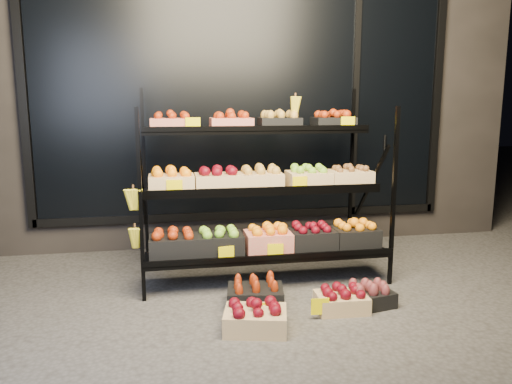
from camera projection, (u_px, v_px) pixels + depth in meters
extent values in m
plane|color=#514F4C|center=(277.00, 300.00, 3.91)|extent=(24.00, 24.00, 0.00)
cube|color=#2D2826|center=(231.00, 84.00, 6.11)|extent=(6.00, 2.00, 3.50)
cube|color=black|center=(245.00, 100.00, 5.16)|extent=(4.20, 0.04, 2.40)
cube|color=black|center=(245.00, 214.00, 5.36)|extent=(4.30, 0.06, 0.08)
cube|color=black|center=(23.00, 100.00, 4.76)|extent=(0.08, 0.06, 2.50)
cube|color=black|center=(436.00, 100.00, 5.52)|extent=(0.08, 0.06, 2.50)
cube|color=black|center=(355.00, 100.00, 5.36)|extent=(0.06, 0.06, 2.50)
cylinder|color=black|center=(385.00, 146.00, 5.48)|extent=(0.02, 0.02, 0.25)
cube|color=black|center=(141.00, 207.00, 3.77)|extent=(0.03, 0.03, 1.50)
cube|color=black|center=(394.00, 198.00, 4.13)|extent=(0.03, 0.03, 1.50)
cube|color=black|center=(145.00, 178.00, 4.69)|extent=(0.03, 0.03, 1.66)
cube|color=black|center=(351.00, 172.00, 5.06)|extent=(0.03, 0.03, 1.66)
cube|color=black|center=(268.00, 255.00, 4.20)|extent=(2.05, 0.42, 0.03)
cube|color=black|center=(273.00, 258.00, 4.00)|extent=(2.05, 0.02, 0.05)
cube|color=black|center=(262.00, 190.00, 4.40)|extent=(2.05, 0.40, 0.03)
cube|color=black|center=(266.00, 190.00, 4.21)|extent=(2.05, 0.02, 0.05)
cube|color=black|center=(256.00, 131.00, 4.60)|extent=(2.05, 0.40, 0.03)
cube|color=black|center=(259.00, 129.00, 4.41)|extent=(2.05, 0.02, 0.05)
cube|color=tan|center=(172.00, 124.00, 4.46)|extent=(0.38, 0.28, 0.11)
ellipsoid|color=#A1230B|center=(172.00, 115.00, 4.44)|extent=(0.32, 0.24, 0.07)
cube|color=tan|center=(231.00, 124.00, 4.55)|extent=(0.38, 0.28, 0.11)
ellipsoid|color=#A1230B|center=(231.00, 114.00, 4.54)|extent=(0.32, 0.24, 0.07)
cube|color=black|center=(279.00, 124.00, 4.63)|extent=(0.38, 0.28, 0.11)
ellipsoid|color=#BF8E36|center=(279.00, 114.00, 4.62)|extent=(0.32, 0.24, 0.07)
cube|color=black|center=(333.00, 123.00, 4.72)|extent=(0.38, 0.28, 0.11)
ellipsoid|color=#A1230B|center=(333.00, 114.00, 4.71)|extent=(0.32, 0.24, 0.07)
cube|color=#DBB77E|center=(172.00, 183.00, 4.25)|extent=(0.38, 0.28, 0.14)
ellipsoid|color=orange|center=(171.00, 172.00, 4.23)|extent=(0.32, 0.24, 0.07)
cube|color=#DBB77E|center=(217.00, 182.00, 4.32)|extent=(0.38, 0.28, 0.14)
ellipsoid|color=maroon|center=(217.00, 170.00, 4.30)|extent=(0.32, 0.24, 0.07)
cube|color=#DBB77E|center=(260.00, 181.00, 4.39)|extent=(0.38, 0.28, 0.14)
ellipsoid|color=#BF8E36|center=(260.00, 169.00, 4.37)|extent=(0.32, 0.24, 0.07)
cube|color=#DBB77E|center=(309.00, 179.00, 4.46)|extent=(0.38, 0.28, 0.14)
ellipsoid|color=#84C531|center=(309.00, 168.00, 4.45)|extent=(0.32, 0.24, 0.07)
cube|color=#DBB77E|center=(349.00, 178.00, 4.53)|extent=(0.38, 0.28, 0.14)
ellipsoid|color=brown|center=(350.00, 167.00, 4.51)|extent=(0.32, 0.24, 0.07)
cube|color=black|center=(173.00, 247.00, 4.04)|extent=(0.38, 0.28, 0.18)
ellipsoid|color=#A1230B|center=(173.00, 233.00, 4.02)|extent=(0.32, 0.24, 0.07)
cube|color=black|center=(220.00, 245.00, 4.11)|extent=(0.38, 0.28, 0.18)
ellipsoid|color=#84C531|center=(220.00, 231.00, 4.09)|extent=(0.32, 0.24, 0.07)
cube|color=tan|center=(268.00, 243.00, 4.18)|extent=(0.38, 0.28, 0.18)
ellipsoid|color=orange|center=(268.00, 229.00, 4.16)|extent=(0.32, 0.24, 0.07)
cube|color=black|center=(312.00, 240.00, 4.25)|extent=(0.38, 0.28, 0.18)
ellipsoid|color=maroon|center=(313.00, 227.00, 4.23)|extent=(0.32, 0.24, 0.07)
cube|color=black|center=(355.00, 238.00, 4.32)|extent=(0.38, 0.28, 0.18)
ellipsoid|color=orange|center=(356.00, 225.00, 4.30)|extent=(0.32, 0.24, 0.07)
ellipsoid|color=yellow|center=(133.00, 188.00, 3.75)|extent=(0.14, 0.08, 0.22)
ellipsoid|color=yellow|center=(135.00, 227.00, 3.81)|extent=(0.14, 0.08, 0.22)
ellipsoid|color=yellow|center=(295.00, 96.00, 4.51)|extent=(0.14, 0.08, 0.22)
cube|color=#E5D000|center=(174.00, 187.00, 4.11)|extent=(0.13, 0.01, 0.12)
cube|color=#E5D000|center=(300.00, 183.00, 4.30)|extent=(0.13, 0.01, 0.12)
cube|color=#E5D000|center=(348.00, 123.00, 4.59)|extent=(0.13, 0.01, 0.12)
cube|color=#E5D000|center=(193.00, 124.00, 4.34)|extent=(0.13, 0.01, 0.12)
cube|color=#E5D000|center=(226.00, 254.00, 3.98)|extent=(0.13, 0.01, 0.12)
cube|color=#E5D000|center=(275.00, 251.00, 4.05)|extent=(0.13, 0.01, 0.12)
cube|color=#E5D000|center=(258.00, 316.00, 3.47)|extent=(0.13, 0.01, 0.12)
cube|color=#E5D000|center=(320.00, 312.00, 3.55)|extent=(0.13, 0.01, 0.12)
cube|color=#DBB77E|center=(255.00, 320.00, 3.38)|extent=(0.48, 0.40, 0.14)
ellipsoid|color=maroon|center=(255.00, 306.00, 3.36)|extent=(0.40, 0.33, 0.07)
cube|color=black|center=(255.00, 297.00, 3.80)|extent=(0.46, 0.37, 0.14)
ellipsoid|color=#A1230B|center=(255.00, 284.00, 3.78)|extent=(0.39, 0.31, 0.07)
cube|color=#DBB77E|center=(341.00, 302.00, 3.71)|extent=(0.38, 0.29, 0.13)
ellipsoid|color=maroon|center=(342.00, 291.00, 3.69)|extent=(0.32, 0.24, 0.07)
cube|color=black|center=(369.00, 299.00, 3.79)|extent=(0.39, 0.32, 0.12)
ellipsoid|color=brown|center=(370.00, 287.00, 3.77)|extent=(0.33, 0.27, 0.07)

